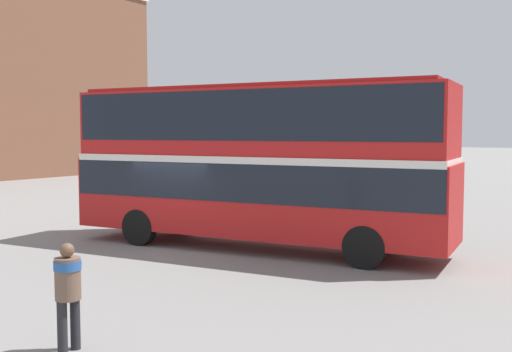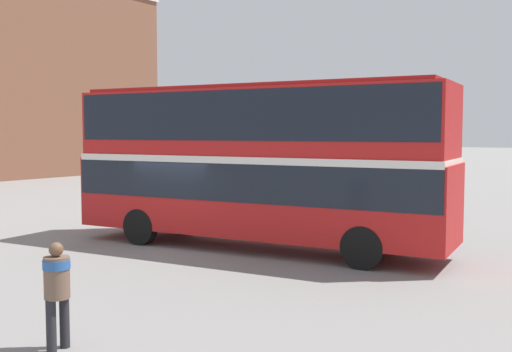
# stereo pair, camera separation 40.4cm
# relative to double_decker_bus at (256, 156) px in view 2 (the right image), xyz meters

# --- Properties ---
(ground_plane) EXTENTS (240.00, 240.00, 0.00)m
(ground_plane) POSITION_rel_double_decker_bus_xyz_m (-1.98, -0.88, -2.70)
(ground_plane) COLOR gray
(double_decker_bus) EXTENTS (11.37, 3.85, 4.70)m
(double_decker_bus) POSITION_rel_double_decker_bus_xyz_m (0.00, 0.00, 0.00)
(double_decker_bus) COLOR red
(double_decker_bus) RESTS_ON ground_plane
(pedestrian_foreground) EXTENTS (0.44, 0.44, 1.70)m
(pedestrian_foreground) POSITION_rel_double_decker_bus_xyz_m (2.12, -8.44, -1.66)
(pedestrian_foreground) COLOR #232328
(pedestrian_foreground) RESTS_ON ground_plane
(parked_car_kerb_near) EXTENTS (4.66, 2.04, 1.55)m
(parked_car_kerb_near) POSITION_rel_double_decker_bus_xyz_m (-8.28, 10.93, -1.92)
(parked_car_kerb_near) COLOR silver
(parked_car_kerb_near) RESTS_ON ground_plane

